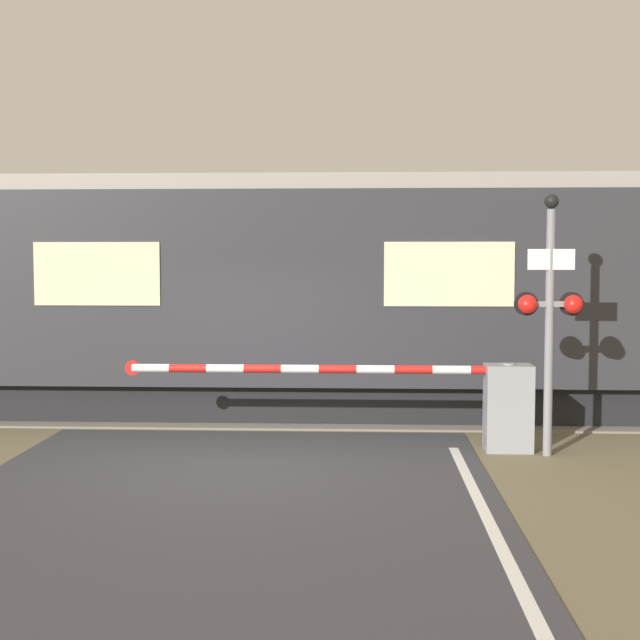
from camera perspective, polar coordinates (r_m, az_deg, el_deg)
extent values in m
plane|color=#6B6047|center=(10.96, -4.98, -9.24)|extent=(80.00, 80.00, 0.00)
cube|color=slate|center=(14.62, -3.01, -5.80)|extent=(36.00, 3.20, 0.03)
cube|color=#595451|center=(13.90, -3.31, -6.04)|extent=(36.00, 0.08, 0.10)
cube|color=#595451|center=(15.31, -2.75, -5.10)|extent=(36.00, 0.08, 0.10)
cube|color=black|center=(14.56, 7.63, -4.74)|extent=(17.20, 2.43, 0.60)
cube|color=#2D2D33|center=(14.39, 7.70, 2.17)|extent=(18.70, 2.85, 2.90)
cube|color=gray|center=(14.43, 7.75, 8.42)|extent=(18.32, 2.63, 0.24)
cube|color=beige|center=(12.96, 8.26, 2.92)|extent=(1.87, 0.02, 0.93)
cube|color=beige|center=(13.47, -14.10, 2.88)|extent=(1.87, 0.02, 0.93)
cube|color=gray|center=(11.85, 11.96, -5.52)|extent=(0.60, 0.44, 1.13)
cylinder|color=gray|center=(11.78, 11.99, -3.16)|extent=(0.16, 0.16, 0.18)
cylinder|color=red|center=(11.74, 10.81, -3.16)|extent=(0.49, 0.11, 0.11)
cylinder|color=white|center=(11.68, 8.41, -3.17)|extent=(0.49, 0.11, 0.11)
cylinder|color=red|center=(11.64, 5.99, -3.18)|extent=(0.49, 0.11, 0.11)
cylinder|color=white|center=(11.62, 3.57, -3.17)|extent=(0.49, 0.11, 0.11)
cylinder|color=red|center=(11.63, 1.14, -3.16)|extent=(0.49, 0.11, 0.11)
cylinder|color=white|center=(11.65, -1.29, -3.15)|extent=(0.49, 0.11, 0.11)
cylinder|color=red|center=(11.69, -3.70, -3.13)|extent=(0.49, 0.11, 0.11)
cylinder|color=white|center=(11.76, -6.09, -3.10)|extent=(0.49, 0.11, 0.11)
cylinder|color=red|center=(11.84, -8.45, -3.07)|extent=(0.49, 0.11, 0.11)
cylinder|color=white|center=(11.95, -10.77, -3.04)|extent=(0.49, 0.11, 0.11)
cylinder|color=red|center=(12.01, -11.92, -3.02)|extent=(0.20, 0.02, 0.20)
cylinder|color=gray|center=(11.56, 14.46, -0.85)|extent=(0.11, 0.11, 3.11)
cube|color=gray|center=(11.53, 14.49, 1.00)|extent=(0.69, 0.07, 0.07)
sphere|color=red|center=(11.43, 13.15, 0.99)|extent=(0.24, 0.24, 0.24)
sphere|color=red|center=(11.54, 15.91, 0.97)|extent=(0.24, 0.24, 0.24)
cylinder|color=black|center=(11.53, 13.05, 1.02)|extent=(0.30, 0.06, 0.30)
cylinder|color=black|center=(11.65, 15.79, 1.00)|extent=(0.30, 0.06, 0.30)
cube|color=white|center=(11.48, 14.58, 3.78)|extent=(0.58, 0.02, 0.26)
sphere|color=black|center=(11.54, 14.60, 7.36)|extent=(0.18, 0.18, 0.18)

